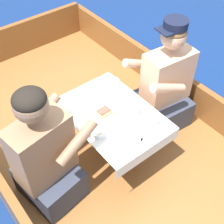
{
  "coord_description": "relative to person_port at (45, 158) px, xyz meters",
  "views": [
    {
      "loc": [
        -1.01,
        -1.39,
        2.41
      ],
      "look_at": [
        0.0,
        -0.11,
        0.75
      ],
      "focal_mm": 50.0,
      "sensor_mm": 36.0,
      "label": 1
    }
  ],
  "objects": [
    {
      "name": "plate_sandwich",
      "position": [
        0.54,
        0.05,
        0.04
      ],
      "size": [
        0.17,
        0.17,
        0.01
      ],
      "color": "white",
      "rests_on": "cockpit_table"
    },
    {
      "name": "plate_bread",
      "position": [
        0.53,
        -0.19,
        0.04
      ],
      "size": [
        0.2,
        0.2,
        0.01
      ],
      "color": "white",
      "rests_on": "cockpit_table"
    },
    {
      "name": "person_starboard",
      "position": [
        1.18,
        0.04,
        -0.01
      ],
      "size": [
        0.55,
        0.48,
        1.01
      ],
      "rotation": [
        0.0,
        0.0,
        3.04
      ],
      "color": "#333847",
      "rests_on": "boat_deck"
    },
    {
      "name": "boat_deck",
      "position": [
        0.59,
        0.13,
        -0.56
      ],
      "size": [
        1.86,
        3.43,
        0.28
      ],
      "primitive_type": "cube",
      "color": "brown",
      "rests_on": "ground_plane"
    },
    {
      "name": "utensil_fork_starboard",
      "position": [
        0.55,
        -0.33,
        0.03
      ],
      "size": [
        0.15,
        0.11,
        0.0
      ],
      "rotation": [
        0.0,
        0.0,
        0.58
      ],
      "color": "silver",
      "rests_on": "cockpit_table"
    },
    {
      "name": "bowl_center_far",
      "position": [
        0.5,
        0.31,
        0.05
      ],
      "size": [
        0.12,
        0.12,
        0.04
      ],
      "color": "white",
      "rests_on": "cockpit_table"
    },
    {
      "name": "utensil_knife_starboard",
      "position": [
        0.38,
        0.13,
        0.03
      ],
      "size": [
        0.17,
        0.05,
        0.0
      ],
      "rotation": [
        0.0,
        0.0,
        0.25
      ],
      "color": "silver",
      "rests_on": "cockpit_table"
    },
    {
      "name": "gunwale_port",
      "position": [
        -0.31,
        0.13,
        -0.25
      ],
      "size": [
        0.06,
        3.43,
        0.32
      ],
      "primitive_type": "cube",
      "color": "brown",
      "rests_on": "boat_deck"
    },
    {
      "name": "gunwale_starboard",
      "position": [
        1.49,
        0.13,
        -0.25
      ],
      "size": [
        0.06,
        3.43,
        0.32
      ],
      "primitive_type": "cube",
      "color": "brown",
      "rests_on": "boat_deck"
    },
    {
      "name": "cockpit_table",
      "position": [
        0.59,
        0.02,
        -0.02
      ],
      "size": [
        0.58,
        0.83,
        0.44
      ],
      "color": "#B2B2B7",
      "rests_on": "boat_deck"
    },
    {
      "name": "bowl_port_far",
      "position": [
        0.69,
        0.11,
        0.05
      ],
      "size": [
        0.13,
        0.13,
        0.04
      ],
      "color": "white",
      "rests_on": "cockpit_table"
    },
    {
      "name": "bowl_starboard_near",
      "position": [
        0.4,
        -0.07,
        0.05
      ],
      "size": [
        0.13,
        0.13,
        0.04
      ],
      "color": "white",
      "rests_on": "cockpit_table"
    },
    {
      "name": "coffee_cup_port",
      "position": [
        0.73,
        -0.08,
        0.06
      ],
      "size": [
        0.1,
        0.07,
        0.06
      ],
      "color": "white",
      "rests_on": "cockpit_table"
    },
    {
      "name": "bowl_port_near",
      "position": [
        0.63,
        0.3,
        0.05
      ],
      "size": [
        0.12,
        0.12,
        0.04
      ],
      "color": "white",
      "rests_on": "cockpit_table"
    },
    {
      "name": "sandwich",
      "position": [
        0.54,
        0.05,
        0.06
      ],
      "size": [
        0.11,
        0.08,
        0.05
      ],
      "rotation": [
        0.0,
        0.0,
        0.04
      ],
      "color": "tan",
      "rests_on": "plate_sandwich"
    },
    {
      "name": "utensil_knife_port",
      "position": [
        0.81,
        0.33,
        0.03
      ],
      "size": [
        0.16,
        0.08,
        0.0
      ],
      "rotation": [
        0.0,
        0.0,
        2.71
      ],
      "color": "silver",
      "rests_on": "cockpit_table"
    },
    {
      "name": "bow_coaming",
      "position": [
        0.59,
        1.81,
        -0.23
      ],
      "size": [
        1.74,
        0.06,
        0.37
      ],
      "primitive_type": "cube",
      "color": "brown",
      "rests_on": "boat_deck"
    },
    {
      "name": "tin_can",
      "position": [
        0.82,
        0.27,
        0.06
      ],
      "size": [
        0.07,
        0.07,
        0.05
      ],
      "color": "silver",
      "rests_on": "cockpit_table"
    },
    {
      "name": "person_port",
      "position": [
        0.0,
        0.0,
        0.0
      ],
      "size": [
        0.57,
        0.51,
        1.01
      ],
      "rotation": [
        0.0,
        0.0,
        0.15
      ],
      "color": "#333847",
      "rests_on": "boat_deck"
    },
    {
      "name": "coffee_cup_starboard",
      "position": [
        0.76,
        -0.25,
        0.07
      ],
      "size": [
        0.09,
        0.06,
        0.07
      ],
      "color": "white",
      "rests_on": "cockpit_table"
    },
    {
      "name": "ground_plane",
      "position": [
        0.59,
        0.13,
        -0.7
      ],
      "size": [
        60.0,
        60.0,
        0.0
      ],
      "primitive_type": "plane",
      "color": "navy"
    },
    {
      "name": "utensil_spoon_center",
      "position": [
        0.41,
        -0.23,
        0.03
      ],
      "size": [
        0.15,
        0.11,
        0.01
      ],
      "rotation": [
        0.0,
        0.0,
        0.64
      ],
      "color": "silver",
      "rests_on": "cockpit_table"
    }
  ]
}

